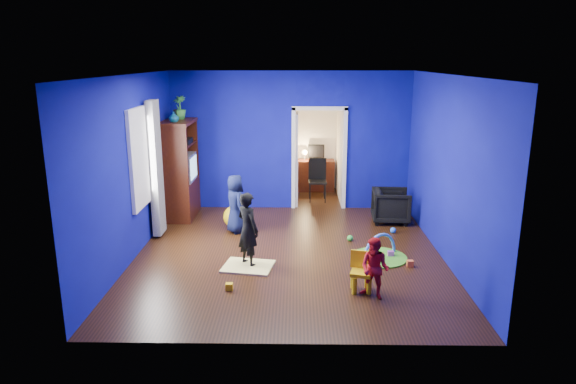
{
  "coord_description": "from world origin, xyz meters",
  "views": [
    {
      "loc": [
        0.12,
        -7.94,
        3.15
      ],
      "look_at": [
        -0.02,
        0.4,
        0.96
      ],
      "focal_mm": 32.0,
      "sensor_mm": 36.0,
      "label": 1
    }
  ],
  "objects_px": {
    "child_navy": "(235,204)",
    "play_mat": "(379,257)",
    "folding_chair": "(318,181)",
    "crt_tv": "(182,167)",
    "kid_chair": "(361,274)",
    "toddler_red": "(375,268)",
    "study_desk": "(316,175)",
    "tv_armoire": "(180,169)",
    "child_black": "(248,229)",
    "hopper_ball": "(235,217)",
    "vase": "(174,117)",
    "armchair": "(391,206)"
  },
  "relations": [
    {
      "from": "child_navy",
      "to": "play_mat",
      "type": "height_order",
      "value": "child_navy"
    },
    {
      "from": "kid_chair",
      "to": "folding_chair",
      "type": "xyz_separation_m",
      "value": [
        -0.42,
        4.66,
        0.21
      ]
    },
    {
      "from": "tv_armoire",
      "to": "hopper_ball",
      "type": "bearing_deg",
      "value": -31.97
    },
    {
      "from": "hopper_ball",
      "to": "folding_chair",
      "type": "relative_size",
      "value": 0.47
    },
    {
      "from": "child_navy",
      "to": "study_desk",
      "type": "distance_m",
      "value": 3.54
    },
    {
      "from": "child_navy",
      "to": "folding_chair",
      "type": "bearing_deg",
      "value": -62.49
    },
    {
      "from": "play_mat",
      "to": "folding_chair",
      "type": "height_order",
      "value": "folding_chair"
    },
    {
      "from": "folding_chair",
      "to": "play_mat",
      "type": "bearing_deg",
      "value": -75.8
    },
    {
      "from": "child_black",
      "to": "vase",
      "type": "xyz_separation_m",
      "value": [
        -1.59,
        2.24,
        1.47
      ]
    },
    {
      "from": "crt_tv",
      "to": "hopper_ball",
      "type": "bearing_deg",
      "value": -32.88
    },
    {
      "from": "study_desk",
      "to": "armchair",
      "type": "bearing_deg",
      "value": -60.76
    },
    {
      "from": "toddler_red",
      "to": "study_desk",
      "type": "xyz_separation_m",
      "value": [
        -0.57,
        5.82,
        -0.05
      ]
    },
    {
      "from": "hopper_ball",
      "to": "study_desk",
      "type": "distance_m",
      "value": 3.34
    },
    {
      "from": "hopper_ball",
      "to": "folding_chair",
      "type": "height_order",
      "value": "folding_chair"
    },
    {
      "from": "tv_armoire",
      "to": "folding_chair",
      "type": "xyz_separation_m",
      "value": [
        2.81,
        1.21,
        -0.52
      ]
    },
    {
      "from": "child_navy",
      "to": "kid_chair",
      "type": "xyz_separation_m",
      "value": [
        2.02,
        -2.47,
        -0.29
      ]
    },
    {
      "from": "crt_tv",
      "to": "play_mat",
      "type": "relative_size",
      "value": 0.78
    },
    {
      "from": "child_black",
      "to": "crt_tv",
      "type": "relative_size",
      "value": 1.68
    },
    {
      "from": "kid_chair",
      "to": "armchair",
      "type": "bearing_deg",
      "value": 87.52
    },
    {
      "from": "toddler_red",
      "to": "play_mat",
      "type": "bearing_deg",
      "value": 110.05
    },
    {
      "from": "child_navy",
      "to": "toddler_red",
      "type": "height_order",
      "value": "child_navy"
    },
    {
      "from": "hopper_ball",
      "to": "play_mat",
      "type": "relative_size",
      "value": 0.49
    },
    {
      "from": "crt_tv",
      "to": "kid_chair",
      "type": "bearing_deg",
      "value": -47.12
    },
    {
      "from": "crt_tv",
      "to": "toddler_red",
      "type": "bearing_deg",
      "value": -47.42
    },
    {
      "from": "armchair",
      "to": "kid_chair",
      "type": "xyz_separation_m",
      "value": [
        -0.96,
        -3.13,
        -0.08
      ]
    },
    {
      "from": "tv_armoire",
      "to": "child_black",
      "type": "bearing_deg",
      "value": -57.99
    },
    {
      "from": "armchair",
      "to": "vase",
      "type": "distance_m",
      "value": 4.54
    },
    {
      "from": "toddler_red",
      "to": "kid_chair",
      "type": "distance_m",
      "value": 0.3
    },
    {
      "from": "hopper_ball",
      "to": "toddler_red",
      "type": "bearing_deg",
      "value": -52.67
    },
    {
      "from": "vase",
      "to": "armchair",
      "type": "bearing_deg",
      "value": -0.1
    },
    {
      "from": "child_navy",
      "to": "folding_chair",
      "type": "height_order",
      "value": "child_navy"
    },
    {
      "from": "child_navy",
      "to": "crt_tv",
      "type": "relative_size",
      "value": 1.55
    },
    {
      "from": "armchair",
      "to": "study_desk",
      "type": "bearing_deg",
      "value": 32.86
    },
    {
      "from": "child_black",
      "to": "toddler_red",
      "type": "xyz_separation_m",
      "value": [
        1.8,
        -1.1,
        -0.17
      ]
    },
    {
      "from": "tv_armoire",
      "to": "crt_tv",
      "type": "distance_m",
      "value": 0.06
    },
    {
      "from": "kid_chair",
      "to": "folding_chair",
      "type": "relative_size",
      "value": 0.54
    },
    {
      "from": "toddler_red",
      "to": "study_desk",
      "type": "height_order",
      "value": "toddler_red"
    },
    {
      "from": "armchair",
      "to": "folding_chair",
      "type": "distance_m",
      "value": 2.06
    },
    {
      "from": "child_black",
      "to": "toddler_red",
      "type": "distance_m",
      "value": 2.11
    },
    {
      "from": "hopper_ball",
      "to": "kid_chair",
      "type": "distance_m",
      "value": 3.42
    },
    {
      "from": "child_black",
      "to": "kid_chair",
      "type": "xyz_separation_m",
      "value": [
        1.65,
        -0.9,
        -0.34
      ]
    },
    {
      "from": "toddler_red",
      "to": "vase",
      "type": "relative_size",
      "value": 4.24
    },
    {
      "from": "child_navy",
      "to": "crt_tv",
      "type": "height_order",
      "value": "crt_tv"
    },
    {
      "from": "toddler_red",
      "to": "hopper_ball",
      "type": "relative_size",
      "value": 1.94
    },
    {
      "from": "tv_armoire",
      "to": "kid_chair",
      "type": "bearing_deg",
      "value": -46.76
    },
    {
      "from": "folding_chair",
      "to": "tv_armoire",
      "type": "bearing_deg",
      "value": -156.65
    },
    {
      "from": "child_navy",
      "to": "play_mat",
      "type": "relative_size",
      "value": 1.22
    },
    {
      "from": "vase",
      "to": "kid_chair",
      "type": "relative_size",
      "value": 0.4
    },
    {
      "from": "crt_tv",
      "to": "folding_chair",
      "type": "xyz_separation_m",
      "value": [
        2.77,
        1.21,
        -0.56
      ]
    },
    {
      "from": "crt_tv",
      "to": "study_desk",
      "type": "xyz_separation_m",
      "value": [
        2.77,
        2.17,
        -0.65
      ]
    }
  ]
}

